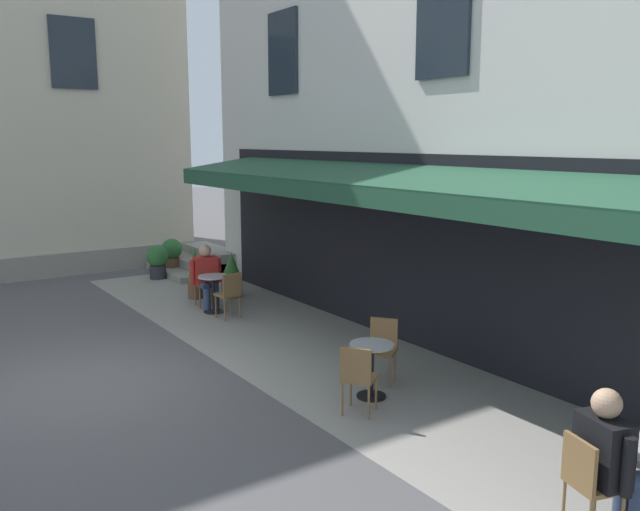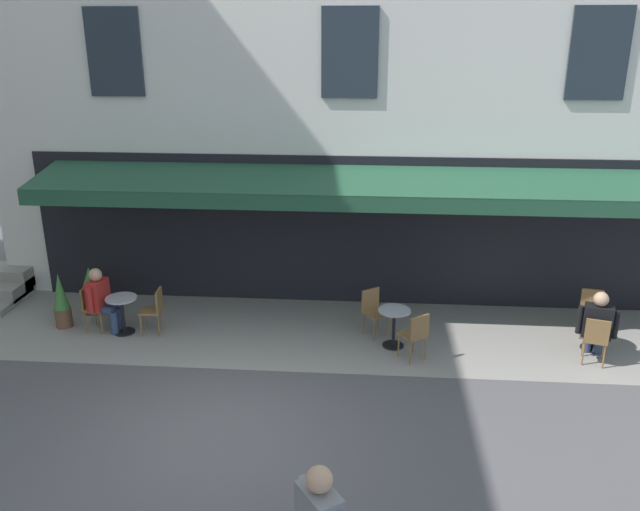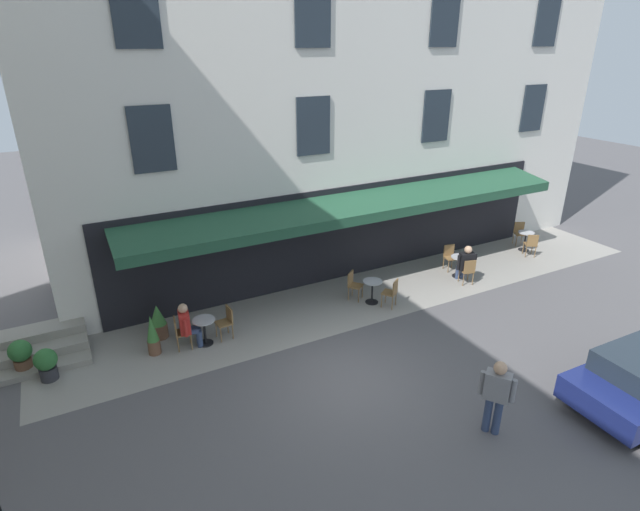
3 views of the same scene
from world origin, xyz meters
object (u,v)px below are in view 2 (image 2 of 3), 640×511
cafe_table_near_entrance (394,322)px  cafe_table_streetside (122,310)px  cafe_chair_wicker_by_window (416,333)px  seated_companion_in_black (597,323)px  cafe_chair_wicker_kerbside (373,308)px  cafe_chair_wicker_under_awning (596,337)px  cafe_chair_wicker_near_door (93,304)px  potted_plant_under_sign (61,301)px  potted_plant_entrance_right (91,290)px  seated_patron_in_red (102,298)px  cafe_chair_wicker_corner_left (155,307)px  cafe_table_far_end (595,325)px  cafe_chair_wicker_facing_street (591,309)px

cafe_table_near_entrance → cafe_table_streetside: size_ratio=1.00×
cafe_chair_wicker_by_window → seated_companion_in_black: size_ratio=0.68×
cafe_chair_wicker_kerbside → cafe_chair_wicker_under_awning: (-3.89, 0.93, 0.00)m
cafe_chair_wicker_near_door → potted_plant_under_sign: (0.68, -0.09, 0.00)m
cafe_chair_wicker_by_window → potted_plant_under_sign: potted_plant_under_sign is taller
cafe_chair_wicker_near_door → potted_plant_entrance_right: (0.39, -0.83, -0.06)m
seated_patron_in_red → seated_companion_in_black: size_ratio=0.98×
cafe_table_streetside → potted_plant_under_sign: (1.30, -0.18, 0.06)m
cafe_chair_wicker_corner_left → cafe_table_far_end: size_ratio=1.21×
cafe_table_near_entrance → seated_patron_in_red: seated_patron_in_red is taller
cafe_table_streetside → potted_plant_entrance_right: (1.02, -0.92, -0.01)m
cafe_chair_wicker_kerbside → seated_companion_in_black: (-3.96, 0.72, 0.16)m
cafe_chair_wicker_under_awning → cafe_table_streetside: bearing=-3.8°
seated_companion_in_black → potted_plant_entrance_right: 9.92m
cafe_chair_wicker_kerbside → cafe_table_streetside: (4.86, 0.35, -0.06)m
cafe_chair_wicker_kerbside → potted_plant_under_sign: (6.16, 0.17, 0.00)m
cafe_chair_wicker_corner_left → cafe_table_far_end: 8.30m
cafe_chair_wicker_facing_street → potted_plant_entrance_right: size_ratio=0.91×
cafe_chair_wicker_corner_left → cafe_chair_wicker_under_awning: bearing=175.6°
cafe_table_streetside → seated_patron_in_red: bearing=-7.9°
cafe_chair_wicker_corner_left → seated_patron_in_red: 1.05m
cafe_table_near_entrance → potted_plant_under_sign: 6.55m
cafe_chair_wicker_by_window → cafe_chair_wicker_under_awning: (-3.14, -0.09, 0.00)m
seated_companion_in_black → potted_plant_under_sign: seated_companion_in_black is taller
cafe_chair_wicker_facing_street → cafe_chair_wicker_kerbside: bearing=4.1°
cafe_chair_wicker_by_window → cafe_table_far_end: bearing=-168.2°
seated_patron_in_red → potted_plant_under_sign: 0.91m
cafe_table_streetside → cafe_chair_wicker_corner_left: (-0.63, -0.05, 0.06)m
cafe_chair_wicker_by_window → cafe_chair_wicker_facing_street: same height
cafe_chair_wicker_near_door → cafe_chair_wicker_facing_street: same height
cafe_chair_wicker_near_door → seated_patron_in_red: size_ratio=0.70×
cafe_chair_wicker_by_window → cafe_chair_wicker_near_door: same height
cafe_table_far_end → cafe_chair_wicker_under_awning: bearing=73.6°
cafe_chair_wicker_facing_street → seated_companion_in_black: bearing=76.8°
potted_plant_entrance_right → cafe_chair_wicker_facing_street: bearing=178.5°
potted_plant_entrance_right → cafe_chair_wicker_under_awning: bearing=171.3°
seated_patron_in_red → seated_companion_in_black: seated_companion_in_black is taller
cafe_chair_wicker_facing_street → seated_companion_in_black: seated_companion_in_black is taller
cafe_chair_wicker_corner_left → potted_plant_entrance_right: bearing=-27.8°
cafe_chair_wicker_under_awning → cafe_chair_wicker_near_door: bearing=-4.0°
cafe_table_streetside → seated_companion_in_black: 8.82m
potted_plant_under_sign → potted_plant_entrance_right: size_ratio=1.13×
seated_companion_in_black → potted_plant_under_sign: (10.12, -0.55, -0.16)m
cafe_chair_wicker_facing_street → cafe_table_far_end: bearing=78.8°
cafe_table_streetside → cafe_table_far_end: 8.93m
cafe_chair_wicker_kerbside → cafe_table_streetside: bearing=4.1°
cafe_table_streetside → cafe_table_far_end: bearing=-179.8°
cafe_table_near_entrance → cafe_table_far_end: (-3.69, -0.18, 0.00)m
cafe_chair_wicker_near_door → cafe_chair_wicker_under_awning: size_ratio=1.00×
cafe_chair_wicker_kerbside → cafe_table_far_end: bearing=175.5°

